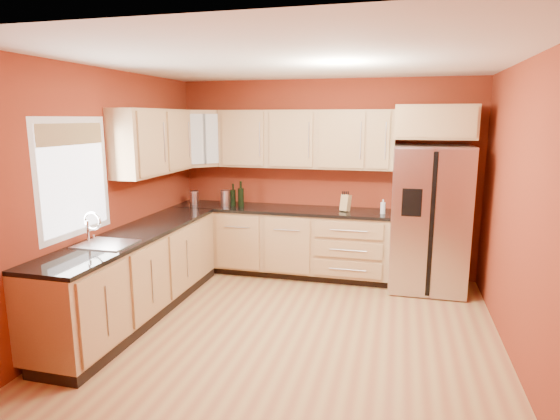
# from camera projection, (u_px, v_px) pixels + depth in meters

# --- Properties ---
(floor) EXTENTS (4.00, 4.00, 0.00)m
(floor) POSITION_uv_depth(u_px,v_px,m) (291.00, 332.00, 4.67)
(floor) COLOR #A4673F
(floor) RESTS_ON ground
(ceiling) EXTENTS (4.00, 4.00, 0.00)m
(ceiling) POSITION_uv_depth(u_px,v_px,m) (292.00, 60.00, 4.16)
(ceiling) COLOR white
(ceiling) RESTS_ON wall_back
(wall_back) EXTENTS (4.00, 0.04, 2.60)m
(wall_back) POSITION_uv_depth(u_px,v_px,m) (325.00, 178.00, 6.32)
(wall_back) COLOR maroon
(wall_back) RESTS_ON floor
(wall_front) EXTENTS (4.00, 0.04, 2.60)m
(wall_front) POSITION_uv_depth(u_px,v_px,m) (208.00, 269.00, 2.52)
(wall_front) COLOR maroon
(wall_front) RESTS_ON floor
(wall_left) EXTENTS (0.04, 4.00, 2.60)m
(wall_left) POSITION_uv_depth(u_px,v_px,m) (106.00, 195.00, 4.90)
(wall_left) COLOR maroon
(wall_left) RESTS_ON floor
(wall_right) EXTENTS (0.04, 4.00, 2.60)m
(wall_right) POSITION_uv_depth(u_px,v_px,m) (523.00, 214.00, 3.93)
(wall_right) COLOR maroon
(wall_right) RESTS_ON floor
(base_cabinets_back) EXTENTS (2.90, 0.60, 0.88)m
(base_cabinets_back) POSITION_uv_depth(u_px,v_px,m) (280.00, 242.00, 6.33)
(base_cabinets_back) COLOR #AA7B52
(base_cabinets_back) RESTS_ON floor
(base_cabinets_left) EXTENTS (0.60, 2.80, 0.88)m
(base_cabinets_left) POSITION_uv_depth(u_px,v_px,m) (137.00, 276.00, 5.00)
(base_cabinets_left) COLOR #AA7B52
(base_cabinets_left) RESTS_ON floor
(countertop_back) EXTENTS (2.90, 0.62, 0.04)m
(countertop_back) POSITION_uv_depth(u_px,v_px,m) (280.00, 209.00, 6.23)
(countertop_back) COLOR black
(countertop_back) RESTS_ON base_cabinets_back
(countertop_left) EXTENTS (0.62, 2.80, 0.04)m
(countertop_left) POSITION_uv_depth(u_px,v_px,m) (135.00, 234.00, 4.91)
(countertop_left) COLOR black
(countertop_left) RESTS_ON base_cabinets_left
(upper_cabinets_back) EXTENTS (2.30, 0.33, 0.75)m
(upper_cabinets_back) POSITION_uv_depth(u_px,v_px,m) (305.00, 139.00, 6.12)
(upper_cabinets_back) COLOR #AA7B52
(upper_cabinets_back) RESTS_ON wall_back
(upper_cabinets_left) EXTENTS (0.33, 1.35, 0.75)m
(upper_cabinets_left) POSITION_uv_depth(u_px,v_px,m) (153.00, 142.00, 5.45)
(upper_cabinets_left) COLOR #AA7B52
(upper_cabinets_left) RESTS_ON wall_left
(corner_upper_cabinet) EXTENTS (0.67, 0.67, 0.75)m
(corner_upper_cabinet) POSITION_uv_depth(u_px,v_px,m) (199.00, 138.00, 6.31)
(corner_upper_cabinet) COLOR #AA7B52
(corner_upper_cabinet) RESTS_ON wall_back
(over_fridge_cabinet) EXTENTS (0.92, 0.60, 0.40)m
(over_fridge_cabinet) POSITION_uv_depth(u_px,v_px,m) (435.00, 122.00, 5.56)
(over_fridge_cabinet) COLOR #AA7B52
(over_fridge_cabinet) RESTS_ON wall_back
(refrigerator) EXTENTS (0.90, 0.75, 1.78)m
(refrigerator) POSITION_uv_depth(u_px,v_px,m) (429.00, 219.00, 5.71)
(refrigerator) COLOR #BCBBC0
(refrigerator) RESTS_ON floor
(window) EXTENTS (0.03, 0.90, 1.00)m
(window) POSITION_uv_depth(u_px,v_px,m) (74.00, 177.00, 4.38)
(window) COLOR white
(window) RESTS_ON wall_left
(sink_faucet) EXTENTS (0.50, 0.42, 0.30)m
(sink_faucet) POSITION_uv_depth(u_px,v_px,m) (105.00, 229.00, 4.40)
(sink_faucet) COLOR white
(sink_faucet) RESTS_ON countertop_left
(canister_left) EXTENTS (0.16, 0.16, 0.22)m
(canister_left) POSITION_uv_depth(u_px,v_px,m) (226.00, 198.00, 6.34)
(canister_left) COLOR #BCBBC0
(canister_left) RESTS_ON countertop_back
(canister_right) EXTENTS (0.13, 0.13, 0.19)m
(canister_right) POSITION_uv_depth(u_px,v_px,m) (194.00, 198.00, 6.46)
(canister_right) COLOR #BCBBC0
(canister_right) RESTS_ON countertop_back
(wine_bottle_a) EXTENTS (0.10, 0.10, 0.35)m
(wine_bottle_a) POSITION_uv_depth(u_px,v_px,m) (241.00, 194.00, 6.25)
(wine_bottle_a) COLOR black
(wine_bottle_a) RESTS_ON countertop_back
(wine_bottle_b) EXTENTS (0.09, 0.09, 0.31)m
(wine_bottle_b) POSITION_uv_depth(u_px,v_px,m) (233.00, 195.00, 6.34)
(wine_bottle_b) COLOR black
(wine_bottle_b) RESTS_ON countertop_back
(knife_block) EXTENTS (0.14, 0.13, 0.21)m
(knife_block) POSITION_uv_depth(u_px,v_px,m) (346.00, 203.00, 6.00)
(knife_block) COLOR tan
(knife_block) RESTS_ON countertop_back
(soap_dispenser) EXTENTS (0.07, 0.07, 0.18)m
(soap_dispenser) POSITION_uv_depth(u_px,v_px,m) (383.00, 207.00, 5.83)
(soap_dispenser) COLOR silver
(soap_dispenser) RESTS_ON countertop_back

